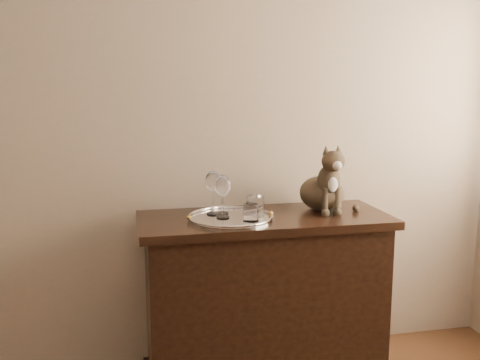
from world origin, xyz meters
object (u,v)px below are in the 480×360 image
at_px(wine_glass_b, 222,194).
at_px(tumbler_a, 251,213).
at_px(sideboard, 264,300).
at_px(wine_glass_a, 213,193).
at_px(tumbler_c, 255,206).
at_px(wine_glass_d, 223,197).
at_px(cat, 322,176).
at_px(tray, 231,218).

relative_size(wine_glass_b, tumbler_a, 2.41).
height_order(sideboard, wine_glass_a, wine_glass_a).
height_order(wine_glass_b, tumbler_c, wine_glass_b).
bearing_deg(wine_glass_d, wine_glass_a, 111.14).
bearing_deg(sideboard, cat, 12.35).
relative_size(tray, wine_glass_b, 2.08).
distance_m(tray, tumbler_a, 0.12).
xyz_separation_m(sideboard, wine_glass_d, (-0.21, -0.03, 0.53)).
xyz_separation_m(wine_glass_a, tumbler_c, (0.18, -0.09, -0.06)).
bearing_deg(wine_glass_d, tray, -3.34).
xyz_separation_m(sideboard, tray, (-0.17, -0.03, 0.43)).
bearing_deg(tumbler_a, sideboard, 50.14).
relative_size(wine_glass_a, wine_glass_b, 1.09).
relative_size(sideboard, tray, 3.00).
relative_size(wine_glass_a, tumbler_c, 2.11).
bearing_deg(tray, sideboard, 9.24).
xyz_separation_m(wine_glass_a, wine_glass_d, (0.03, -0.08, -0.01)).
distance_m(wine_glass_a, cat, 0.56).
bearing_deg(wine_glass_b, sideboard, -15.84).
relative_size(tumbler_a, cat, 0.24).
relative_size(sideboard, tumbler_a, 15.04).
height_order(wine_glass_b, cat, cat).
distance_m(sideboard, wine_glass_d, 0.57).
bearing_deg(tumbler_a, tumbler_c, 63.10).
bearing_deg(tumbler_c, cat, 15.42).
height_order(sideboard, wine_glass_d, wine_glass_d).
bearing_deg(tumbler_a, wine_glass_a, 130.13).
bearing_deg(tray, tumbler_a, -49.36).
bearing_deg(tumbler_a, tray, 130.64).
height_order(tray, wine_glass_b, wine_glass_b).
xyz_separation_m(wine_glass_a, cat, (0.55, 0.01, 0.06)).
height_order(tray, cat, cat).
xyz_separation_m(tray, wine_glass_d, (-0.04, 0.00, 0.10)).
distance_m(wine_glass_b, tumbler_c, 0.17).
bearing_deg(cat, tumbler_c, -165.94).
relative_size(tray, wine_glass_d, 2.04).
bearing_deg(wine_glass_b, wine_glass_d, -98.21).
relative_size(tray, wine_glass_a, 1.91).
bearing_deg(tumbler_c, wine_glass_a, 154.62).
height_order(sideboard, tumbler_a, tumbler_a).
bearing_deg(tray, cat, 11.26).
relative_size(wine_glass_b, tumbler_c, 1.94).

